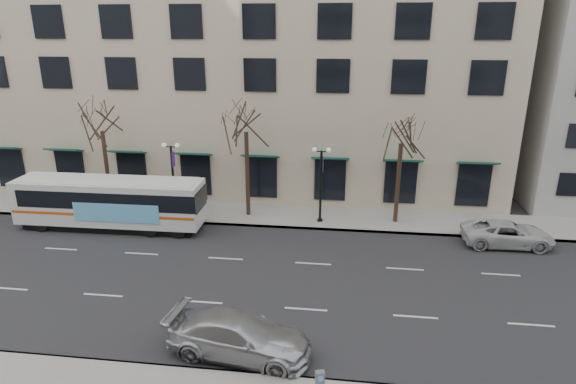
% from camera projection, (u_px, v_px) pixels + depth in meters
% --- Properties ---
extents(ground, '(160.00, 160.00, 0.00)m').
position_uv_depth(ground, '(215.00, 278.00, 25.16)').
color(ground, black).
rests_on(ground, ground).
extents(sidewalk_far, '(80.00, 4.00, 0.15)m').
position_uv_depth(sidewalk_far, '(321.00, 218.00, 32.99)').
color(sidewalk_far, gray).
rests_on(sidewalk_far, ground).
extents(building_hotel, '(40.00, 20.00, 24.00)m').
position_uv_depth(building_hotel, '(251.00, 33.00, 41.20)').
color(building_hotel, '#BEAD91').
rests_on(building_hotel, ground).
extents(tree_far_left, '(3.60, 3.60, 8.34)m').
position_uv_depth(tree_far_left, '(100.00, 117.00, 32.41)').
color(tree_far_left, black).
rests_on(tree_far_left, ground).
extents(tree_far_mid, '(3.60, 3.60, 8.55)m').
position_uv_depth(tree_far_mid, '(246.00, 117.00, 31.17)').
color(tree_far_mid, black).
rests_on(tree_far_mid, ground).
extents(tree_far_right, '(3.60, 3.60, 8.06)m').
position_uv_depth(tree_far_right, '(402.00, 129.00, 30.15)').
color(tree_far_right, black).
rests_on(tree_far_right, ground).
extents(lamp_post_left, '(1.22, 0.45, 5.21)m').
position_uv_depth(lamp_post_left, '(173.00, 176.00, 32.48)').
color(lamp_post_left, black).
rests_on(lamp_post_left, ground).
extents(lamp_post_right, '(1.22, 0.45, 5.21)m').
position_uv_depth(lamp_post_right, '(321.00, 181.00, 31.31)').
color(lamp_post_right, black).
rests_on(lamp_post_right, ground).
extents(city_bus, '(12.16, 2.79, 3.29)m').
position_uv_depth(city_bus, '(111.00, 202.00, 31.00)').
color(city_bus, silver).
rests_on(city_bus, ground).
extents(silver_car, '(6.08, 3.13, 1.69)m').
position_uv_depth(silver_car, '(240.00, 336.00, 19.09)').
color(silver_car, '#B3B5BB').
rests_on(silver_car, ground).
extents(white_pickup, '(5.32, 2.54, 1.47)m').
position_uv_depth(white_pickup, '(507.00, 234.00, 28.81)').
color(white_pickup, '#BBBBBB').
rests_on(white_pickup, ground).
extents(pay_station, '(0.35, 0.27, 1.44)m').
position_uv_depth(pay_station, '(320.00, 382.00, 16.14)').
color(pay_station, slate).
rests_on(pay_station, sidewalk_near).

